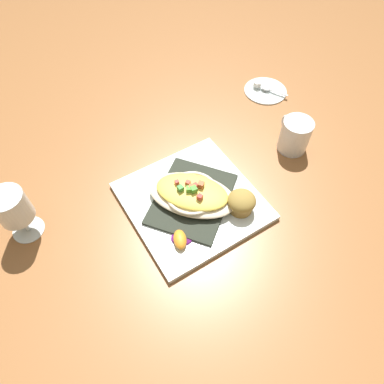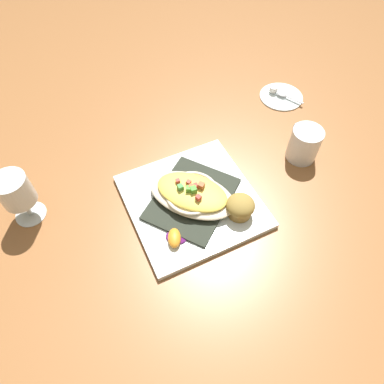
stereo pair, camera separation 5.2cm
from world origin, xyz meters
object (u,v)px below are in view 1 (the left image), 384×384
(muffin, at_px, (241,202))
(creamer_cup_0, at_px, (257,84))
(creamer_saucer, at_px, (265,90))
(square_plate, at_px, (192,201))
(gratin_dish, at_px, (192,193))
(spoon, at_px, (268,89))
(orange_garnish, at_px, (180,239))
(coffee_mug, at_px, (295,137))
(stemmed_glass, at_px, (13,209))

(muffin, xyz_separation_m, creamer_cup_0, (0.33, -0.33, -0.02))
(creamer_saucer, bearing_deg, creamer_cup_0, 25.14)
(creamer_cup_0, bearing_deg, square_plate, 120.97)
(gratin_dish, relative_size, muffin, 3.67)
(gratin_dish, height_order, spoon, gratin_dish)
(orange_garnish, height_order, spoon, orange_garnish)
(orange_garnish, xyz_separation_m, creamer_saucer, (0.30, -0.50, -0.02))
(muffin, height_order, creamer_saucer, muffin)
(gratin_dish, relative_size, spoon, 2.79)
(square_plate, distance_m, coffee_mug, 0.32)
(square_plate, distance_m, creamer_saucer, 0.47)
(stemmed_glass, relative_size, creamer_cup_0, 5.50)
(muffin, distance_m, coffee_mug, 0.26)
(gratin_dish, distance_m, coffee_mug, 0.32)
(coffee_mug, height_order, creamer_cup_0, coffee_mug)
(stemmed_glass, xyz_separation_m, creamer_saucer, (0.07, -0.77, -0.08))
(square_plate, relative_size, orange_garnish, 4.90)
(coffee_mug, xyz_separation_m, stemmed_glass, (0.15, 0.67, 0.05))
(muffin, relative_size, orange_garnish, 1.08)
(stemmed_glass, bearing_deg, square_plate, -112.57)
(stemmed_glass, bearing_deg, spoon, -84.97)
(stemmed_glass, bearing_deg, gratin_dish, -112.57)
(spoon, bearing_deg, muffin, 130.78)
(muffin, bearing_deg, spoon, -49.22)
(gratin_dish, distance_m, creamer_saucer, 0.48)
(orange_garnish, height_order, coffee_mug, coffee_mug)
(square_plate, xyz_separation_m, orange_garnish, (-0.08, 0.08, 0.02))
(coffee_mug, distance_m, creamer_cup_0, 0.26)
(spoon, bearing_deg, creamer_saucer, 25.14)
(muffin, height_order, creamer_cup_0, muffin)
(spoon, bearing_deg, orange_garnish, 119.91)
(coffee_mug, bearing_deg, square_plate, 89.75)
(muffin, xyz_separation_m, coffee_mug, (0.08, -0.24, -0.00))
(orange_garnish, relative_size, creamer_cup_0, 2.50)
(square_plate, height_order, stemmed_glass, stemmed_glass)
(orange_garnish, bearing_deg, creamer_saucer, -59.52)
(coffee_mug, relative_size, creamer_saucer, 0.83)
(muffin, bearing_deg, square_plate, 43.04)
(creamer_saucer, bearing_deg, spoon, -154.86)
(square_plate, distance_m, creamer_cup_0, 0.48)
(gratin_dish, height_order, creamer_cup_0, gratin_dish)
(gratin_dish, xyz_separation_m, spoon, (0.21, -0.42, -0.03))
(gratin_dish, distance_m, creamer_cup_0, 0.48)
(orange_garnish, distance_m, creamer_saucer, 0.58)
(stemmed_glass, height_order, creamer_cup_0, stemmed_glass)
(square_plate, relative_size, muffin, 4.54)
(muffin, relative_size, coffee_mug, 0.60)
(creamer_saucer, bearing_deg, square_plate, 117.45)
(gratin_dish, height_order, coffee_mug, coffee_mug)
(stemmed_glass, bearing_deg, creamer_saucer, -84.57)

